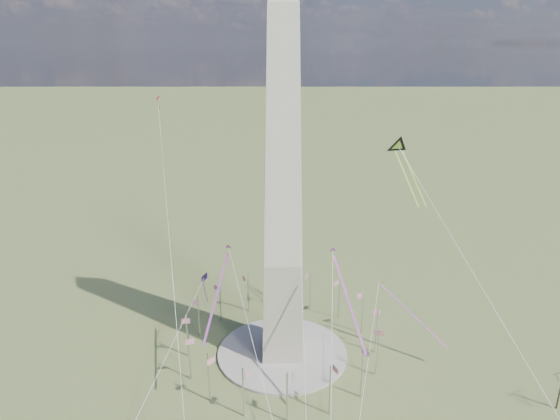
{
  "coord_description": "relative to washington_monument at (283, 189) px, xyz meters",
  "views": [
    {
      "loc": [
        -4.95,
        -119.09,
        82.26
      ],
      "look_at": [
        -0.64,
        0.0,
        42.4
      ],
      "focal_mm": 32.0,
      "sensor_mm": 36.0,
      "label": 1
    }
  ],
  "objects": [
    {
      "name": "ground",
      "position": [
        0.0,
        0.0,
        -47.95
      ],
      "size": [
        2000.0,
        2000.0,
        0.0
      ],
      "primitive_type": "plane",
      "color": "#5E6633",
      "rests_on": "ground"
    },
    {
      "name": "plaza",
      "position": [
        0.0,
        0.0,
        -47.55
      ],
      "size": [
        36.0,
        36.0,
        0.8
      ],
      "primitive_type": "cylinder",
      "color": "#9E9790",
      "rests_on": "ground"
    },
    {
      "name": "washington_monument",
      "position": [
        0.0,
        0.0,
        0.0
      ],
      "size": [
        15.56,
        15.56,
        100.0
      ],
      "color": "#B0AB93",
      "rests_on": "plaza"
    },
    {
      "name": "flagpole_ring",
      "position": [
        -0.0,
        -0.0,
        -40.68
      ],
      "size": [
        54.4,
        54.4,
        13.0
      ],
      "color": "silver",
      "rests_on": "ground"
    },
    {
      "name": "kite_delta_black",
      "position": [
        31.9,
        11.68,
        7.22
      ],
      "size": [
        7.55,
        18.51,
        15.11
      ],
      "rotation": [
        0.0,
        0.0,
        3.31
      ],
      "color": "black",
      "rests_on": "ground"
    },
    {
      "name": "kite_diamond_purple",
      "position": [
        -21.53,
        7.5,
        -28.73
      ],
      "size": [
        1.95,
        3.14,
        9.62
      ],
      "rotation": [
        0.0,
        0.0,
        2.92
      ],
      "color": "#3B176B",
      "rests_on": "ground"
    },
    {
      "name": "kite_streamer_left",
      "position": [
        13.16,
        -17.43,
        -17.63
      ],
      "size": [
        5.86,
        22.43,
        15.55
      ],
      "rotation": [
        0.0,
        0.0,
        3.34
      ],
      "color": "#FF5A28",
      "rests_on": "ground"
    },
    {
      "name": "kite_streamer_mid",
      "position": [
        -15.47,
        -8.95,
        -20.11
      ],
      "size": [
        6.14,
        22.58,
        15.67
      ],
      "rotation": [
        0.0,
        0.0,
        2.93
      ],
      "color": "#FF5A28",
      "rests_on": "ground"
    },
    {
      "name": "kite_streamer_right",
      "position": [
        32.94,
        0.63,
        -33.38
      ],
      "size": [
        17.21,
        14.07,
        14.43
      ],
      "rotation": [
        0.0,
        0.0,
        4.04
      ],
      "color": "#FF5A28",
      "rests_on": "ground"
    },
    {
      "name": "kite_small_red",
      "position": [
        -37.0,
        38.97,
        17.94
      ],
      "size": [
        1.36,
        1.68,
        4.41
      ],
      "rotation": [
        0.0,
        0.0,
        2.98
      ],
      "color": "red",
      "rests_on": "ground"
    },
    {
      "name": "kite_small_white",
      "position": [
        5.85,
        47.08,
        27.22
      ],
      "size": [
        1.42,
        1.61,
        4.38
      ],
      "rotation": [
        0.0,
        0.0,
        3.02
      ],
      "color": "white",
      "rests_on": "ground"
    }
  ]
}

